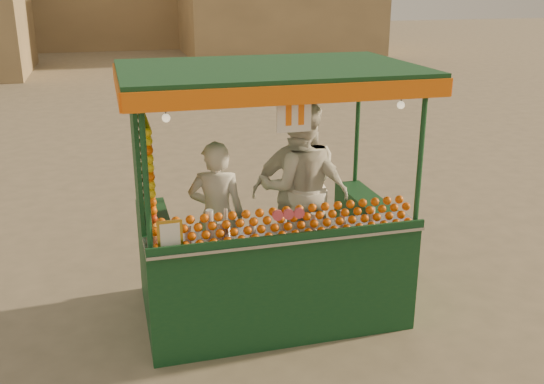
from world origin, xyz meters
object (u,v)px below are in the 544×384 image
object	(u,v)px
vendor_left	(217,216)
vendor_right	(300,194)
juice_cart	(266,241)
vendor_middle	(299,187)

from	to	relation	value
vendor_left	vendor_right	distance (m)	0.95
juice_cart	vendor_right	world-z (taller)	juice_cart
juice_cart	vendor_right	distance (m)	0.70
vendor_left	vendor_right	world-z (taller)	vendor_right
juice_cart	vendor_middle	world-z (taller)	juice_cart
vendor_left	vendor_middle	distance (m)	0.98
vendor_middle	vendor_right	bearing A→B (deg)	87.01
vendor_left	vendor_middle	size ratio (longest dim) A/B	0.84
vendor_middle	juice_cart	bearing A→B (deg)	51.27
juice_cart	vendor_middle	size ratio (longest dim) A/B	1.52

